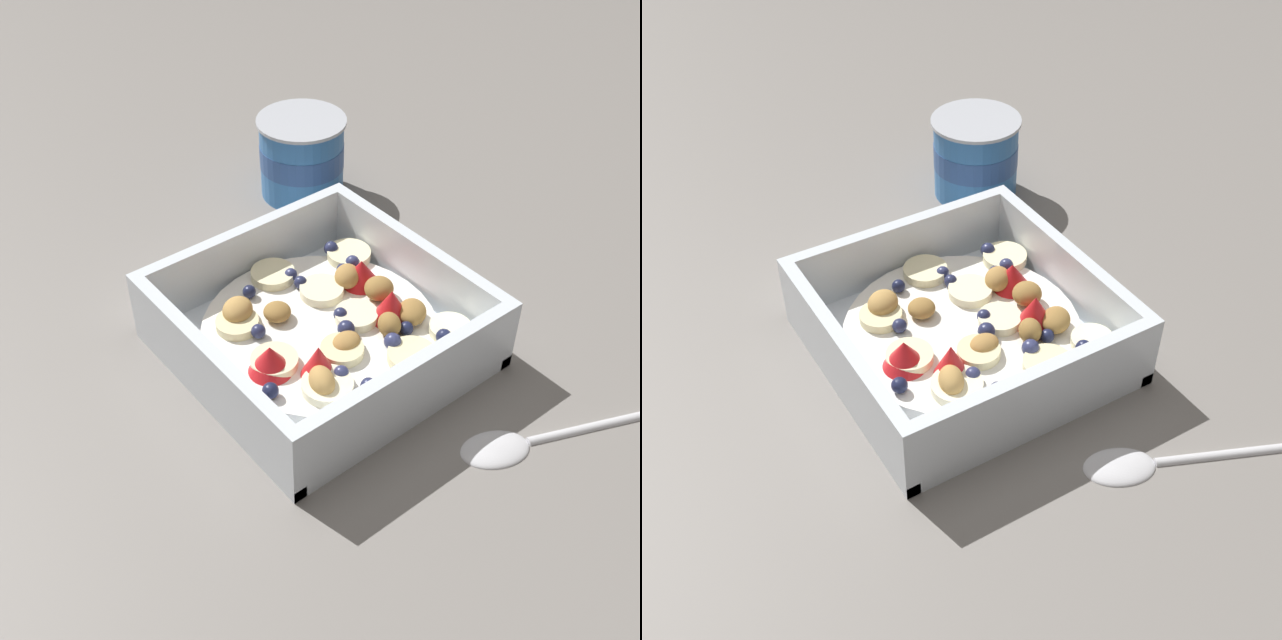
# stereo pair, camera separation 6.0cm
# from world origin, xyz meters

# --- Properties ---
(ground_plane) EXTENTS (2.40, 2.40, 0.00)m
(ground_plane) POSITION_xyz_m (0.00, 0.00, 0.00)
(ground_plane) COLOR gray
(fruit_bowl) EXTENTS (0.20, 0.20, 0.06)m
(fruit_bowl) POSITION_xyz_m (0.01, -0.02, 0.02)
(fruit_bowl) COLOR white
(fruit_bowl) RESTS_ON ground
(spoon) EXTENTS (0.08, 0.17, 0.01)m
(spoon) POSITION_xyz_m (0.17, 0.04, 0.00)
(spoon) COLOR silver
(spoon) RESTS_ON ground
(yogurt_cup) EXTENTS (0.08, 0.08, 0.08)m
(yogurt_cup) POSITION_xyz_m (-0.17, 0.11, 0.04)
(yogurt_cup) COLOR #3370B7
(yogurt_cup) RESTS_ON ground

